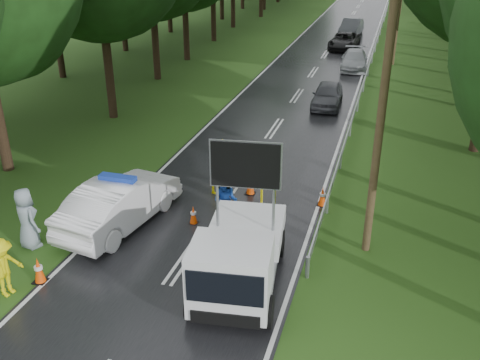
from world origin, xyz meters
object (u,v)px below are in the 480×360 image
at_px(barrier, 243,181).
at_px(queue_car_third, 344,41).
at_px(police_sedan, 120,203).
at_px(queue_car_fourth, 351,28).
at_px(civilian, 225,201).
at_px(queue_car_second, 354,60).
at_px(officer, 223,163).
at_px(queue_car_first, 327,95).
at_px(work_truck, 238,257).

distance_m(barrier, queue_car_third, 28.66).
bearing_deg(barrier, police_sedan, -127.80).
distance_m(queue_car_third, queue_car_fourth, 6.00).
xyz_separation_m(police_sedan, civilian, (3.33, 1.03, 0.04)).
bearing_deg(queue_car_third, queue_car_second, -74.82).
xyz_separation_m(barrier, officer, (-1.09, 1.00, 0.15)).
height_order(civilian, queue_car_first, civilian).
xyz_separation_m(police_sedan, queue_car_first, (4.78, 15.19, -0.17)).
bearing_deg(civilian, queue_car_fourth, 89.13).
height_order(work_truck, queue_car_fourth, work_truck).
relative_size(civilian, queue_car_fourth, 0.37).
relative_size(police_sedan, barrier, 2.01).
bearing_deg(queue_car_fourth, queue_car_first, -83.86).
distance_m(work_truck, queue_car_fourth, 39.72).
bearing_deg(queue_car_second, barrier, -98.43).
distance_m(civilian, queue_car_second, 23.64).
distance_m(police_sedan, work_truck, 5.29).
bearing_deg(queue_car_fourth, queue_car_third, -85.89).
bearing_deg(civilian, work_truck, -66.76).
height_order(work_truck, civilian, work_truck).
xyz_separation_m(police_sedan, queue_car_third, (3.94, 31.40, -0.19)).
distance_m(barrier, officer, 1.49).
relative_size(police_sedan, queue_car_fourth, 1.11).
relative_size(work_truck, queue_car_first, 1.31).
bearing_deg(officer, queue_car_second, -105.79).
height_order(work_truck, officer, work_truck).
bearing_deg(queue_car_first, barrier, -97.93).
height_order(queue_car_second, queue_car_third, queue_car_third).
bearing_deg(barrier, civilian, -80.03).
relative_size(civilian, queue_car_first, 0.45).
xyz_separation_m(civilian, queue_car_second, (2.07, 23.54, -0.23)).
bearing_deg(police_sedan, queue_car_first, -98.38).
bearing_deg(barrier, work_truck, -61.80).
relative_size(police_sedan, officer, 2.67).
distance_m(work_truck, queue_car_second, 26.89).
bearing_deg(queue_car_third, queue_car_first, -83.89).
xyz_separation_m(work_truck, barrier, (-1.32, 5.05, -0.22)).
bearing_deg(barrier, queue_car_second, 98.47).
bearing_deg(civilian, officer, 109.86).
height_order(police_sedan, barrier, police_sedan).
xyz_separation_m(police_sedan, queue_car_second, (5.40, 24.57, -0.19)).
xyz_separation_m(police_sedan, barrier, (3.44, 2.75, 0.00)).
relative_size(civilian, queue_car_second, 0.39).
relative_size(barrier, queue_car_second, 0.59).
xyz_separation_m(officer, queue_car_second, (3.05, 20.82, -0.34)).
bearing_deg(work_truck, police_sedan, 146.98).
bearing_deg(officer, queue_car_first, -109.46).
bearing_deg(civilian, police_sedan, -162.84).
xyz_separation_m(barrier, queue_car_fourth, (0.48, 34.65, -0.06)).
height_order(queue_car_second, queue_car_fourth, queue_car_fourth).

